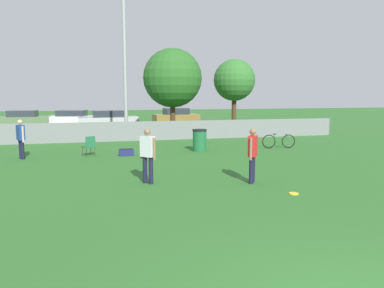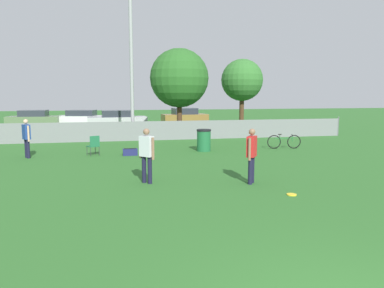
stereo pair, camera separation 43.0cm
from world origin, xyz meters
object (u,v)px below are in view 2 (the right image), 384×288
Objects in this scene: tree_far_right at (242,80)px; player_thrower_red at (252,152)px; light_pole at (131,48)px; player_receiver_white at (147,152)px; parked_car_tan at (185,117)px; spectator_in_blue at (27,136)px; bicycle_sideline at (284,142)px; parked_car_white at (82,118)px; gear_bag_sideline at (130,152)px; parked_car_olive at (34,119)px; parked_car_silver at (117,119)px; trash_bin at (204,140)px; folding_chair_sideline at (94,144)px; tree_near_pole at (179,78)px; frisbee_disc at (292,195)px.

tree_far_right is 3.07× the size of player_thrower_red.
player_thrower_red is (2.86, -11.61, -4.26)m from light_pole.
parked_car_tan is (5.20, 21.25, -0.26)m from player_receiver_white.
spectator_in_blue reaches higher than parked_car_tan.
player_thrower_red is 7.69m from bicycle_sideline.
player_receiver_white is at bearing -68.95° from parked_car_white.
bicycle_sideline is at bearing 3.65° from gear_bag_sideline.
light_pole is 2.14× the size of parked_car_olive.
parked_car_silver is at bearing 128.85° from bicycle_sideline.
parked_car_olive is (-10.43, 15.67, 0.15)m from trash_bin.
bicycle_sideline is (4.15, 6.45, -0.59)m from player_thrower_red.
folding_chair_sideline is 0.85× the size of trash_bin.
tree_far_right is 5.79× the size of folding_chair_sideline.
tree_near_pole reaches higher than parked_car_silver.
light_pole is at bearing 151.81° from bicycle_sideline.
spectator_in_blue reaches higher than trash_bin.
tree_near_pole is 1.19× the size of parked_car_white.
tree_near_pole is 3.31× the size of player_thrower_red.
spectator_in_blue reaches higher than gear_bag_sideline.
parked_car_olive is (-10.87, 23.61, 0.65)m from frisbee_disc.
player_receiver_white reaches higher than spectator_in_blue.
light_pole is 1.63× the size of tree_near_pole.
tree_near_pole is at bearing 90.42° from trash_bin.
trash_bin is (4.95, 0.31, 0.03)m from folding_chair_sideline.
tree_far_right is at bearing -23.33° from parked_car_olive.
gear_bag_sideline is (-3.28, 5.98, -0.80)m from player_thrower_red.
parked_car_tan is (5.04, 10.33, -4.52)m from light_pole.
player_thrower_red is at bearing -100.86° from parked_car_tan.
frisbee_disc is 0.42× the size of gear_bag_sideline.
gear_bag_sideline is at bearing 117.49° from frisbee_disc.
tree_near_pole is 3.31× the size of player_receiver_white.
spectator_in_blue is 16.28m from parked_car_white.
parked_car_white is at bearing -34.13° from spectator_in_blue.
gear_bag_sideline is (1.53, -0.21, -0.35)m from folding_chair_sideline.
tree_far_right is 10.26m from parked_car_silver.
parked_car_white is at bearing 145.15° from tree_far_right.
light_pole reaches higher than spectator_in_blue.
light_pole is 13.68m from parked_car_olive.
parked_car_silver reaches higher than frisbee_disc.
player_thrower_red is 0.36× the size of parked_car_white.
folding_chair_sideline is (-4.90, -6.55, -3.12)m from tree_near_pole.
tree_near_pole is at bearing 63.50° from gear_bag_sideline.
parked_car_white is (3.74, 0.25, -0.01)m from parked_car_olive.
tree_far_right is at bearing -75.78° from parked_car_tan.
parked_car_silver is (-4.23, 21.03, 0.67)m from frisbee_disc.
bicycle_sideline is 1.62× the size of trash_bin.
trash_bin is 15.57m from parked_car_tan.
bicycle_sideline is (-0.65, -8.06, -3.23)m from tree_far_right.
tree_far_right is 15.09m from spectator_in_blue.
gear_bag_sideline is at bearing 139.53° from player_receiver_white.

